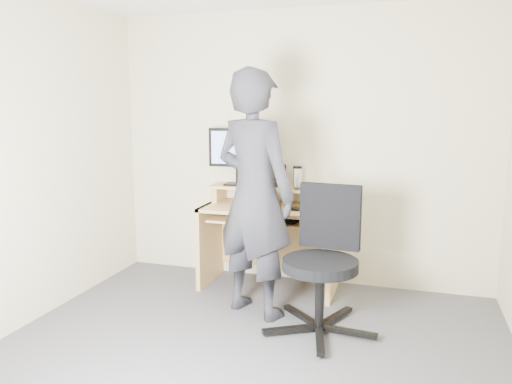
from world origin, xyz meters
The scene contains 13 objects.
ground centered at (0.00, 0.00, 0.00)m, with size 3.50×3.50×0.00m, color #49494D.
back_wall centered at (0.00, 1.75, 1.25)m, with size 3.50×0.02×2.50m, color #C0BA98.
desk centered at (-0.20, 1.53, 0.55)m, with size 1.20×0.60×0.91m.
monitor centered at (-0.54, 1.58, 1.23)m, with size 0.56×0.16×0.53m.
external_drive centered at (-0.16, 1.61, 1.01)m, with size 0.07×0.13×0.20m, color black.
travel_mug centered at (0.01, 1.61, 1.00)m, with size 0.08×0.08×0.18m, color silver.
smartphone centered at (0.03, 1.55, 0.92)m, with size 0.07×0.13×0.01m, color black.
charger centered at (-0.48, 1.53, 0.93)m, with size 0.04×0.04×0.04m, color black.
headphones centered at (-0.48, 1.67, 0.92)m, with size 0.16×0.16×0.02m, color silver.
keyboard centered at (-0.15, 1.36, 0.67)m, with size 0.46×0.18×0.03m, color black.
mouse centered at (0.05, 1.35, 0.77)m, with size 0.10×0.06×0.04m, color black.
office_chair centered at (0.41, 0.74, 0.57)m, with size 0.81×0.82×1.04m.
person centered at (-0.16, 0.87, 0.96)m, with size 0.70×0.46×1.92m, color black.
Camera 1 is at (0.97, -2.76, 1.64)m, focal length 35.00 mm.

